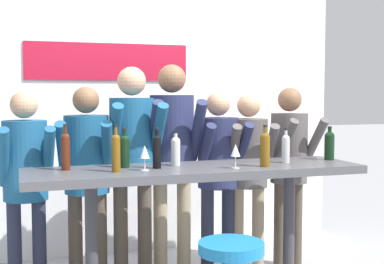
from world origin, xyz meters
The scene contains 19 objects.
back_wall centered at (0.00, 1.60, 1.41)m, with size 4.08×0.12×2.80m.
tasting_table centered at (0.00, 0.00, 0.91)m, with size 2.48×0.67×1.06m.
person_far_left centered at (-1.19, 0.58, 1.00)m, with size 0.42×0.52×1.62m.
person_left centered at (-0.72, 0.65, 1.02)m, with size 0.49×0.59×1.65m.
person_center_left centered at (-0.35, 0.61, 1.13)m, with size 0.44×0.56×1.81m.
person_center centered at (0.01, 0.67, 1.15)m, with size 0.48×0.60×1.84m.
person_center_right centered at (0.43, 0.66, 1.00)m, with size 0.43×0.51×1.61m.
person_right centered at (0.71, 0.64, 0.99)m, with size 0.47×0.56×1.60m.
person_far_right centered at (1.09, 0.59, 1.03)m, with size 0.43×0.54×1.65m.
wine_bottle_0 centered at (0.48, -0.15, 1.20)m, with size 0.07×0.07×0.31m.
wine_bottle_1 centered at (-0.29, 0.01, 1.19)m, with size 0.06×0.06×0.30m.
wine_bottle_2 centered at (1.16, 0.06, 1.19)m, with size 0.08×0.08×0.27m.
wine_bottle_3 centered at (-0.93, 0.13, 1.20)m, with size 0.06×0.06×0.32m.
wine_bottle_4 centered at (-0.61, -0.07, 1.20)m, with size 0.06×0.06×0.32m.
wine_bottle_5 centered at (-0.51, 0.12, 1.19)m, with size 0.07×0.07×0.29m.
wine_bottle_6 centered at (0.73, 0.00, 1.18)m, with size 0.06×0.06×0.27m.
wine_bottle_7 centered at (-0.12, 0.11, 1.18)m, with size 0.07×0.07×0.26m.
wine_glass_0 centered at (0.24, -0.17, 1.18)m, with size 0.07×0.07×0.18m.
wine_glass_1 centered at (-0.40, -0.07, 1.18)m, with size 0.07×0.07×0.18m.
Camera 1 is at (-1.25, -3.69, 1.59)m, focal length 50.00 mm.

